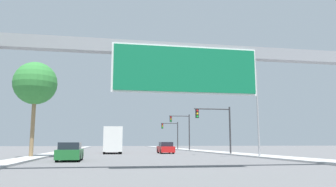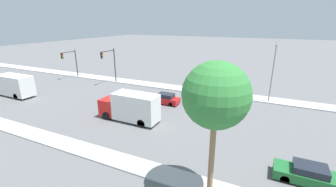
{
  "view_description": "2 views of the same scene",
  "coord_description": "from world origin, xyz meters",
  "px_view_note": "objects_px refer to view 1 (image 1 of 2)",
  "views": [
    {
      "loc": [
        -4.15,
        0.66,
        1.4
      ],
      "look_at": [
        0.0,
        23.28,
        4.88
      ],
      "focal_mm": 35.0,
      "sensor_mm": 36.0,
      "label": 1
    },
    {
      "loc": [
        -23.72,
        30.8,
        11.25
      ],
      "look_at": [
        1.57,
        42.71,
        2.25
      ],
      "focal_mm": 24.0,
      "sensor_mm": 36.0,
      "label": 2
    }
  ],
  "objects_px": {
    "sign_gantry": "(185,68)",
    "truck_box_primary": "(112,140)",
    "car_mid_left": "(70,152)",
    "traffic_light_near_intersection": "(218,122)",
    "street_lamp_right": "(254,104)",
    "truck_box_secondary": "(111,141)",
    "traffic_light_mid_block": "(183,126)",
    "car_near_center": "(166,148)",
    "traffic_light_far_intersection": "(172,131)",
    "palm_tree_background": "(35,84)"
  },
  "relations": [
    {
      "from": "car_near_center",
      "to": "traffic_light_near_intersection",
      "type": "xyz_separation_m",
      "value": [
        5.26,
        -6.11,
        3.17
      ]
    },
    {
      "from": "car_mid_left",
      "to": "palm_tree_background",
      "type": "bearing_deg",
      "value": 124.51
    },
    {
      "from": "truck_box_primary",
      "to": "traffic_light_near_intersection",
      "type": "distance_m",
      "value": 14.34
    },
    {
      "from": "car_near_center",
      "to": "truck_box_primary",
      "type": "distance_m",
      "value": 7.15
    },
    {
      "from": "sign_gantry",
      "to": "traffic_light_near_intersection",
      "type": "distance_m",
      "value": 21.98
    },
    {
      "from": "traffic_light_near_intersection",
      "to": "truck_box_primary",
      "type": "bearing_deg",
      "value": 149.83
    },
    {
      "from": "car_near_center",
      "to": "traffic_light_far_intersection",
      "type": "bearing_deg",
      "value": 76.86
    },
    {
      "from": "truck_box_primary",
      "to": "street_lamp_right",
      "type": "distance_m",
      "value": 20.06
    },
    {
      "from": "car_mid_left",
      "to": "car_near_center",
      "type": "distance_m",
      "value": 19.63
    },
    {
      "from": "car_near_center",
      "to": "traffic_light_mid_block",
      "type": "xyz_separation_m",
      "value": [
        5.61,
        13.89,
        3.59
      ]
    },
    {
      "from": "sign_gantry",
      "to": "traffic_light_near_intersection",
      "type": "relative_size",
      "value": 3.58
    },
    {
      "from": "sign_gantry",
      "to": "traffic_light_mid_block",
      "type": "height_order",
      "value": "sign_gantry"
    },
    {
      "from": "street_lamp_right",
      "to": "car_near_center",
      "type": "bearing_deg",
      "value": 115.68
    },
    {
      "from": "traffic_light_near_intersection",
      "to": "traffic_light_mid_block",
      "type": "xyz_separation_m",
      "value": [
        0.35,
        20.0,
        0.42
      ]
    },
    {
      "from": "traffic_light_near_intersection",
      "to": "street_lamp_right",
      "type": "xyz_separation_m",
      "value": [
        1.21,
        -7.34,
        1.3
      ]
    },
    {
      "from": "traffic_light_mid_block",
      "to": "car_near_center",
      "type": "bearing_deg",
      "value": -112.0
    },
    {
      "from": "traffic_light_mid_block",
      "to": "street_lamp_right",
      "type": "xyz_separation_m",
      "value": [
        0.86,
        -27.34,
        0.88
      ]
    },
    {
      "from": "truck_box_primary",
      "to": "traffic_light_near_intersection",
      "type": "relative_size",
      "value": 1.29
    },
    {
      "from": "palm_tree_background",
      "to": "truck_box_primary",
      "type": "bearing_deg",
      "value": 56.39
    },
    {
      "from": "traffic_light_far_intersection",
      "to": "traffic_light_mid_block",
      "type": "bearing_deg",
      "value": -89.81
    },
    {
      "from": "traffic_light_mid_block",
      "to": "traffic_light_far_intersection",
      "type": "bearing_deg",
      "value": 90.19
    },
    {
      "from": "car_near_center",
      "to": "traffic_light_mid_block",
      "type": "relative_size",
      "value": 0.65
    },
    {
      "from": "sign_gantry",
      "to": "truck_box_primary",
      "type": "bearing_deg",
      "value": 97.33
    },
    {
      "from": "truck_box_secondary",
      "to": "traffic_light_mid_block",
      "type": "bearing_deg",
      "value": -36.61
    },
    {
      "from": "truck_box_primary",
      "to": "traffic_light_mid_block",
      "type": "bearing_deg",
      "value": 45.59
    },
    {
      "from": "truck_box_primary",
      "to": "traffic_light_mid_block",
      "type": "distance_m",
      "value": 18.2
    },
    {
      "from": "traffic_light_mid_block",
      "to": "traffic_light_far_intersection",
      "type": "height_order",
      "value": "traffic_light_mid_block"
    },
    {
      "from": "traffic_light_near_intersection",
      "to": "car_mid_left",
      "type": "bearing_deg",
      "value": -146.4
    },
    {
      "from": "traffic_light_mid_block",
      "to": "palm_tree_background",
      "type": "bearing_deg",
      "value": -129.72
    },
    {
      "from": "car_mid_left",
      "to": "traffic_light_near_intersection",
      "type": "distance_m",
      "value": 19.19
    },
    {
      "from": "sign_gantry",
      "to": "palm_tree_background",
      "type": "xyz_separation_m",
      "value": [
        -11.17,
        15.68,
        1.54
      ]
    },
    {
      "from": "traffic_light_far_intersection",
      "to": "sign_gantry",
      "type": "bearing_deg",
      "value": -100.27
    },
    {
      "from": "car_near_center",
      "to": "traffic_light_mid_block",
      "type": "height_order",
      "value": "traffic_light_mid_block"
    },
    {
      "from": "sign_gantry",
      "to": "car_mid_left",
      "type": "bearing_deg",
      "value": 126.04
    },
    {
      "from": "car_mid_left",
      "to": "car_near_center",
      "type": "relative_size",
      "value": 1.01
    },
    {
      "from": "car_mid_left",
      "to": "palm_tree_background",
      "type": "xyz_separation_m",
      "value": [
        -4.17,
        6.06,
        6.38
      ]
    },
    {
      "from": "truck_box_primary",
      "to": "truck_box_secondary",
      "type": "relative_size",
      "value": 0.88
    },
    {
      "from": "traffic_light_mid_block",
      "to": "truck_box_secondary",
      "type": "bearing_deg",
      "value": 143.39
    },
    {
      "from": "street_lamp_right",
      "to": "truck_box_secondary",
      "type": "bearing_deg",
      "value": 110.15
    },
    {
      "from": "truck_box_secondary",
      "to": "traffic_light_near_intersection",
      "type": "xyz_separation_m",
      "value": [
        12.26,
        -29.37,
        2.17
      ]
    },
    {
      "from": "traffic_light_far_intersection",
      "to": "truck_box_secondary",
      "type": "bearing_deg",
      "value": -177.13
    },
    {
      "from": "traffic_light_mid_block",
      "to": "palm_tree_background",
      "type": "xyz_separation_m",
      "value": [
        -20.28,
        -24.41,
        2.77
      ]
    },
    {
      "from": "car_near_center",
      "to": "traffic_light_mid_block",
      "type": "distance_m",
      "value": 15.4
    },
    {
      "from": "truck_box_secondary",
      "to": "traffic_light_far_intersection",
      "type": "height_order",
      "value": "traffic_light_far_intersection"
    },
    {
      "from": "car_near_center",
      "to": "truck_box_primary",
      "type": "bearing_deg",
      "value": 171.77
    },
    {
      "from": "traffic_light_mid_block",
      "to": "traffic_light_far_intersection",
      "type": "distance_m",
      "value": 10.01
    },
    {
      "from": "traffic_light_far_intersection",
      "to": "car_near_center",
      "type": "bearing_deg",
      "value": -103.14
    },
    {
      "from": "sign_gantry",
      "to": "traffic_light_far_intersection",
      "type": "height_order",
      "value": "sign_gantry"
    },
    {
      "from": "traffic_light_near_intersection",
      "to": "traffic_light_far_intersection",
      "type": "bearing_deg",
      "value": 89.39
    },
    {
      "from": "car_mid_left",
      "to": "sign_gantry",
      "type": "bearing_deg",
      "value": -53.96
    }
  ]
}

